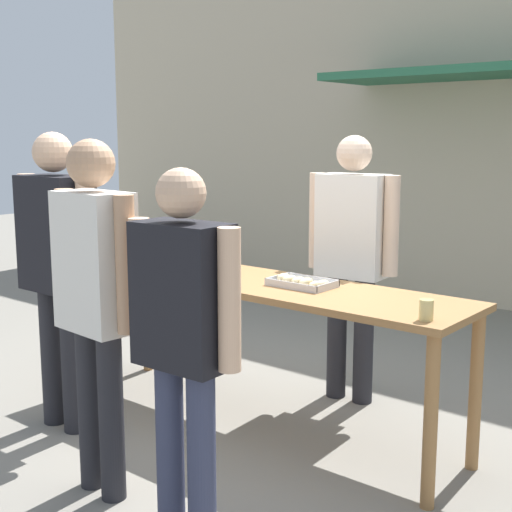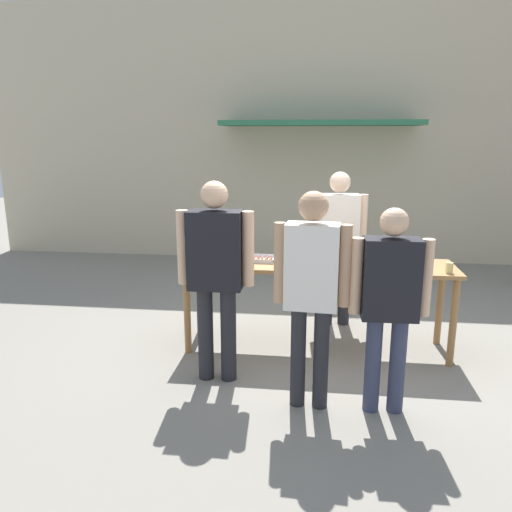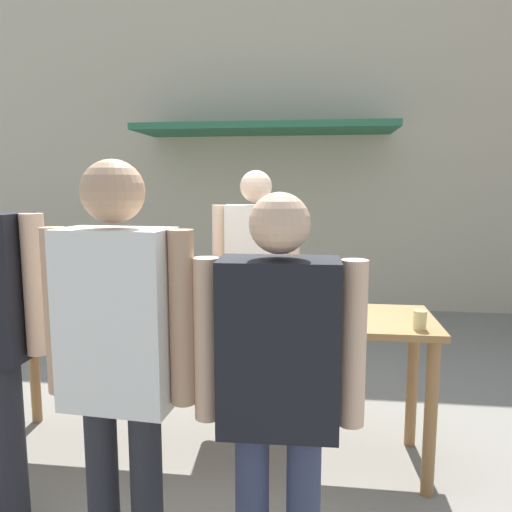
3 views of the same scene
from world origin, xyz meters
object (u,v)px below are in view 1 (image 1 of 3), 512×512
(food_tray_sausages, at_px, (186,265))
(beer_cup, at_px, (426,310))
(person_customer_with_cup, at_px, (183,324))
(person_customer_holding_hotdog, at_px, (58,257))
(person_customer_waiting_in_line, at_px, (96,287))
(condiment_jar_mustard, at_px, (98,256))
(condiment_jar_ketchup, at_px, (106,258))
(person_server_behind_table, at_px, (352,246))
(food_tray_buns, at_px, (301,282))

(food_tray_sausages, distance_m, beer_cup, 1.90)
(beer_cup, bearing_deg, person_customer_with_cup, -125.50)
(person_customer_holding_hotdog, relative_size, person_customer_waiting_in_line, 1.02)
(condiment_jar_mustard, height_order, person_customer_waiting_in_line, person_customer_waiting_in_line)
(beer_cup, xyz_separation_m, person_customer_waiting_in_line, (-1.29, -0.96, 0.10))
(condiment_jar_ketchup, relative_size, person_server_behind_table, 0.05)
(condiment_jar_ketchup, bearing_deg, person_customer_with_cup, -29.20)
(condiment_jar_mustard, relative_size, person_customer_waiting_in_line, 0.05)
(food_tray_sausages, distance_m, condiment_jar_mustard, 0.66)
(food_tray_buns, height_order, beer_cup, beer_cup)
(person_server_behind_table, bearing_deg, person_customer_waiting_in_line, -103.89)
(beer_cup, bearing_deg, condiment_jar_mustard, -179.92)
(food_tray_sausages, xyz_separation_m, condiment_jar_ketchup, (-0.52, -0.26, 0.03))
(food_tray_buns, height_order, condiment_jar_ketchup, condiment_jar_ketchup)
(condiment_jar_ketchup, distance_m, person_server_behind_table, 1.69)
(condiment_jar_ketchup, bearing_deg, person_customer_waiting_in_line, -40.77)
(food_tray_buns, height_order, person_customer_waiting_in_line, person_customer_waiting_in_line)
(condiment_jar_mustard, xyz_separation_m, person_customer_with_cup, (1.80, -0.96, 0.02))
(food_tray_sausages, bearing_deg, person_customer_with_cup, -45.53)
(condiment_jar_ketchup, height_order, person_customer_holding_hotdog, person_customer_holding_hotdog)
(condiment_jar_ketchup, distance_m, person_customer_with_cup, 1.96)
(person_server_behind_table, xyz_separation_m, person_customer_holding_hotdog, (-1.13, -1.54, 0.01))
(person_server_behind_table, bearing_deg, person_customer_holding_hotdog, -131.84)
(condiment_jar_ketchup, height_order, beer_cup, beer_cup)
(food_tray_sausages, xyz_separation_m, person_customer_holding_hotdog, (-0.26, -0.83, 0.14))
(beer_cup, height_order, person_server_behind_table, person_server_behind_table)
(condiment_jar_mustard, relative_size, person_server_behind_table, 0.05)
(person_server_behind_table, height_order, person_customer_waiting_in_line, person_server_behind_table)
(condiment_jar_ketchup, bearing_deg, food_tray_buns, 10.04)
(food_tray_buns, relative_size, person_customer_with_cup, 0.22)
(food_tray_buns, bearing_deg, food_tray_sausages, -179.99)
(beer_cup, distance_m, person_customer_with_cup, 1.18)
(person_customer_holding_hotdog, bearing_deg, beer_cup, -164.98)
(condiment_jar_ketchup, bearing_deg, person_customer_holding_hotdog, -65.75)
(person_customer_holding_hotdog, xyz_separation_m, person_customer_with_cup, (1.45, -0.38, -0.09))
(condiment_jar_mustard, bearing_deg, beer_cup, 0.08)
(person_server_behind_table, xyz_separation_m, person_customer_with_cup, (0.33, -1.92, -0.08))
(food_tray_buns, xyz_separation_m, condiment_jar_ketchup, (-1.47, -0.26, 0.02))
(person_customer_with_cup, bearing_deg, condiment_jar_mustard, -29.73)
(person_customer_with_cup, relative_size, person_customer_waiting_in_line, 0.93)
(condiment_jar_mustard, bearing_deg, condiment_jar_ketchup, -0.08)
(condiment_jar_ketchup, distance_m, person_customer_waiting_in_line, 1.46)
(person_server_behind_table, height_order, person_customer_holding_hotdog, person_customer_holding_hotdog)
(food_tray_sausages, bearing_deg, condiment_jar_mustard, -156.87)
(food_tray_sausages, bearing_deg, food_tray_buns, 0.01)
(person_server_behind_table, relative_size, person_customer_waiting_in_line, 1.01)
(food_tray_sausages, relative_size, person_customer_holding_hotdog, 0.21)
(condiment_jar_ketchup, relative_size, person_customer_with_cup, 0.05)
(condiment_jar_ketchup, bearing_deg, condiment_jar_mustard, 179.92)
(person_customer_with_cup, xyz_separation_m, person_customer_waiting_in_line, (-0.61, 0.00, 0.08))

